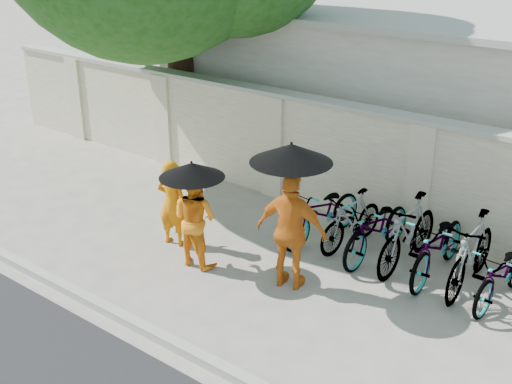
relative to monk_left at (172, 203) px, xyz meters
The scene contains 16 objects.
ground 1.39m from the monk_left, 19.33° to the right, with size 80.00×80.00×0.00m, color #A99C8B.
kerb 2.46m from the monk_left, 62.10° to the right, with size 40.00×0.16×0.12m, color #A2A197.
compound_wall 3.52m from the monk_left, 53.18° to the left, with size 20.00×0.30×2.00m, color beige.
building_behind 7.36m from the monk_left, 64.84° to the left, with size 14.00×6.00×3.20m, color silver.
monk_left is the anchor object (origin of this frame).
monk_center 0.81m from the monk_left, 19.69° to the right, with size 0.76×0.59×1.55m, color orange.
parasol_center 1.24m from the monk_left, 23.47° to the right, with size 0.99×0.99×0.85m.
monk_right 2.35m from the monk_left, ahead, with size 1.05×0.44×1.80m, color orange.
parasol_right 2.73m from the monk_left, ahead, with size 1.15×1.15×1.23m.
bike_0 2.52m from the monk_left, 40.86° to the left, with size 0.67×1.91×1.00m, color slate.
bike_1 2.97m from the monk_left, 35.58° to the left, with size 0.45×1.59×0.95m, color slate.
bike_2 3.36m from the monk_left, 29.65° to the left, with size 0.67×1.91×1.01m, color slate.
bike_3 3.82m from the monk_left, 26.09° to the left, with size 0.54×1.90×1.14m, color slate.
bike_4 4.28m from the monk_left, 23.01° to the left, with size 0.68×1.94×1.02m, color slate.
bike_5 4.74m from the monk_left, 20.12° to the left, with size 0.54×1.90×1.14m, color slate.
bike_6 5.19m from the monk_left, 17.15° to the left, with size 0.59×1.70×0.89m, color slate.
Camera 1 is at (5.90, -6.40, 5.00)m, focal length 45.00 mm.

